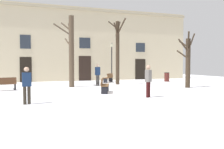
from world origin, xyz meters
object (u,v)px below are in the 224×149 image
object	(u,v)px
tree_center	(188,60)
bench_back_to_back_left	(104,85)
bench_near_lamp	(1,84)
tree_near_facade	(118,50)
person_near_bench	(27,84)
person_crossing_plaza	(98,73)
litter_bin	(167,77)
bench_facing_shops	(109,78)
streetlamp	(112,58)
person_by_shop_door	(148,79)
tree_left_of_center	(71,50)

from	to	relation	value
tree_center	bench_back_to_back_left	distance (m)	6.95
bench_near_lamp	bench_back_to_back_left	size ratio (longest dim) A/B	1.09
tree_near_facade	person_near_bench	bearing A→B (deg)	-132.30
person_near_bench	person_crossing_plaza	bearing A→B (deg)	-129.93
litter_bin	bench_facing_shops	bearing A→B (deg)	169.89
bench_near_lamp	streetlamp	bearing A→B (deg)	-160.54
bench_facing_shops	person_by_shop_door	size ratio (longest dim) A/B	0.90
bench_back_to_back_left	person_by_shop_door	xyz separation A→B (m)	(1.54, -2.82, 0.48)
bench_near_lamp	person_by_shop_door	world-z (taller)	person_by_shop_door
streetlamp	person_near_bench	world-z (taller)	streetlamp
bench_back_to_back_left	person_crossing_plaza	world-z (taller)	person_crossing_plaza
litter_bin	bench_back_to_back_left	size ratio (longest dim) A/B	0.51
bench_near_lamp	person_crossing_plaza	bearing A→B (deg)	179.43
litter_bin	person_crossing_plaza	world-z (taller)	person_crossing_plaza
tree_center	tree_near_facade	size ratio (longest dim) A/B	0.74
tree_center	person_crossing_plaza	distance (m)	7.01
streetlamp	litter_bin	size ratio (longest dim) A/B	4.35
bench_near_lamp	litter_bin	bearing A→B (deg)	-179.17
bench_facing_shops	bench_near_lamp	bearing A→B (deg)	-25.45
tree_left_of_center	tree_near_facade	world-z (taller)	tree_near_facade
tree_center	bench_near_lamp	world-z (taller)	tree_center
litter_bin	person_by_shop_door	size ratio (longest dim) A/B	0.52
person_crossing_plaza	tree_near_facade	bearing A→B (deg)	175.36
bench_back_to_back_left	person_crossing_plaza	bearing A→B (deg)	9.61
tree_left_of_center	tree_near_facade	size ratio (longest dim) A/B	0.98
tree_near_facade	tree_center	bearing A→B (deg)	-48.87
tree_near_facade	bench_back_to_back_left	bearing A→B (deg)	-119.10
tree_near_facade	person_near_bench	xyz separation A→B (m)	(-7.42, -8.15, -2.05)
streetlamp	bench_facing_shops	bearing A→B (deg)	-118.72
litter_bin	person_near_bench	world-z (taller)	person_near_bench
tree_left_of_center	person_crossing_plaza	xyz separation A→B (m)	(2.19, 0.33, -1.82)
bench_facing_shops	person_crossing_plaza	distance (m)	3.65
tree_center	person_near_bench	xyz separation A→B (m)	(-11.26, -3.75, -1.15)
tree_left_of_center	streetlamp	size ratio (longest dim) A/B	1.38
person_near_bench	person_by_shop_door	bearing A→B (deg)	177.45
person_by_shop_door	person_crossing_plaza	size ratio (longest dim) A/B	0.96
tree_left_of_center	bench_facing_shops	size ratio (longest dim) A/B	3.49
tree_left_of_center	person_by_shop_door	bearing A→B (deg)	-68.29
bench_near_lamp	person_by_shop_door	distance (m)	9.66
tree_center	tree_near_facade	bearing A→B (deg)	131.13
tree_left_of_center	bench_facing_shops	xyz separation A→B (m)	(4.16, 3.35, -2.37)
person_near_bench	person_crossing_plaza	distance (m)	9.32
bench_facing_shops	person_crossing_plaza	xyz separation A→B (m)	(-1.97, -3.02, 0.55)
tree_near_facade	person_near_bench	world-z (taller)	tree_near_facade
bench_near_lamp	person_near_bench	bearing A→B (deg)	91.73
streetlamp	person_crossing_plaza	world-z (taller)	streetlamp
person_crossing_plaza	streetlamp	bearing A→B (deg)	-143.41
streetlamp	bench_near_lamp	distance (m)	11.78
tree_center	bench_facing_shops	xyz separation A→B (m)	(-3.83, 6.82, -1.61)
bench_near_lamp	person_by_shop_door	size ratio (longest dim) A/B	1.12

